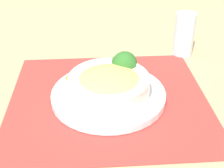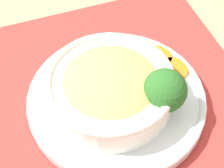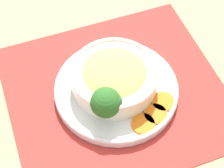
% 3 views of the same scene
% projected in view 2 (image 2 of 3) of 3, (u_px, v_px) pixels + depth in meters
% --- Properties ---
extents(ground_plane, '(4.00, 4.00, 0.00)m').
position_uv_depth(ground_plane, '(116.00, 105.00, 0.58)').
color(ground_plane, tan).
extents(placemat, '(0.50, 0.47, 0.00)m').
position_uv_depth(placemat, '(116.00, 104.00, 0.58)').
color(placemat, '#B2332D').
rests_on(placemat, ground_plane).
extents(plate, '(0.27, 0.27, 0.02)m').
position_uv_depth(plate, '(116.00, 99.00, 0.57)').
color(plate, silver).
rests_on(plate, placemat).
extents(bowl, '(0.19, 0.19, 0.06)m').
position_uv_depth(bowl, '(110.00, 86.00, 0.54)').
color(bowl, silver).
rests_on(bowl, plate).
extents(broccoli_floret, '(0.06, 0.06, 0.08)m').
position_uv_depth(broccoli_floret, '(165.00, 91.00, 0.52)').
color(broccoli_floret, '#759E51').
rests_on(broccoli_floret, plate).
extents(carrot_slice_near, '(0.05, 0.05, 0.01)m').
position_uv_depth(carrot_slice_near, '(173.00, 69.00, 0.60)').
color(carrot_slice_near, orange).
rests_on(carrot_slice_near, plate).
extents(carrot_slice_middle, '(0.05, 0.05, 0.01)m').
position_uv_depth(carrot_slice_middle, '(157.00, 57.00, 0.62)').
color(carrot_slice_middle, orange).
rests_on(carrot_slice_middle, plate).
extents(carrot_slice_far, '(0.05, 0.05, 0.01)m').
position_uv_depth(carrot_slice_far, '(138.00, 49.00, 0.63)').
color(carrot_slice_far, orange).
rests_on(carrot_slice_far, plate).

